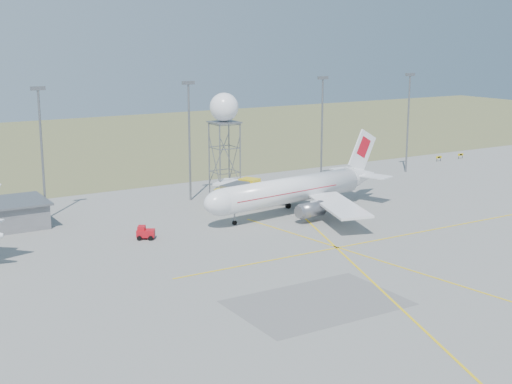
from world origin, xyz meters
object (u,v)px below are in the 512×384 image
fire_truck (239,193)px  baggage_tug (145,234)px  radar_tower (224,139)px  airliner_main (294,190)px

fire_truck → baggage_tug: 24.73m
radar_tower → fire_truck: size_ratio=1.81×
radar_tower → baggage_tug: radar_tower is taller
airliner_main → radar_tower: 18.55m
fire_truck → radar_tower: bearing=54.2°
radar_tower → baggage_tug: (-23.03, -18.71, -9.53)m
radar_tower → fire_truck: radar_tower is taller
radar_tower → fire_truck: bearing=-99.3°
fire_truck → baggage_tug: size_ratio=3.46×
baggage_tug → airliner_main: bearing=34.9°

